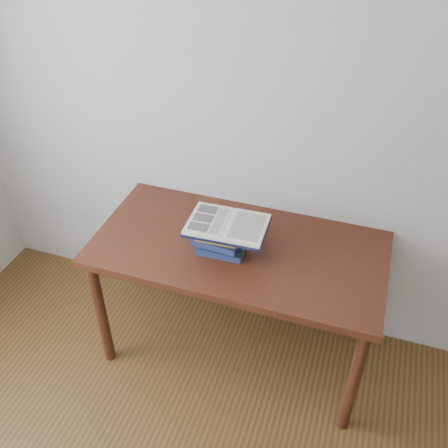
% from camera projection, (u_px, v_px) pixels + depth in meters
% --- Properties ---
extents(desk, '(1.49, 0.74, 0.80)m').
position_uv_depth(desk, '(238.00, 260.00, 2.59)').
color(desk, '#4A2112').
rests_on(desk, ground).
extents(book_stack, '(0.25, 0.20, 0.15)m').
position_uv_depth(book_stack, '(221.00, 239.00, 2.47)').
color(book_stack, navy).
rests_on(book_stack, desk).
extents(open_book, '(0.39, 0.28, 0.03)m').
position_uv_depth(open_book, '(227.00, 225.00, 2.40)').
color(open_book, black).
rests_on(open_book, book_stack).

